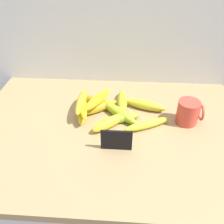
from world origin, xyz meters
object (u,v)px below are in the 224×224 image
at_px(chalkboard_sign, 116,141).
at_px(banana_11, 98,100).
at_px(banana_5, 98,103).
at_px(banana_6, 83,111).
at_px(banana_7, 145,105).
at_px(banana_1, 147,124).
at_px(banana_3, 108,123).
at_px(banana_8, 98,107).
at_px(banana_10, 81,102).
at_px(banana_2, 122,102).
at_px(banana_0, 121,119).
at_px(banana_4, 119,113).
at_px(coffee_mug, 188,112).
at_px(banana_9, 82,106).

height_order(chalkboard_sign, banana_11, chalkboard_sign).
relative_size(banana_5, banana_6, 1.10).
distance_m(banana_6, banana_7, 0.27).
relative_size(banana_1, banana_7, 1.10).
distance_m(banana_3, banana_5, 0.15).
xyz_separation_m(banana_8, banana_10, (-0.07, -0.01, 0.04)).
height_order(banana_10, banana_11, banana_11).
bearing_deg(banana_6, banana_7, 12.24).
height_order(banana_2, banana_8, banana_2).
height_order(banana_1, banana_3, banana_3).
bearing_deg(banana_11, banana_3, -63.37).
distance_m(banana_0, banana_7, 0.14).
bearing_deg(chalkboard_sign, banana_11, 112.31).
height_order(banana_1, banana_4, banana_4).
relative_size(banana_2, banana_8, 0.95).
xyz_separation_m(banana_0, banana_3, (-0.05, -0.03, 0.00)).
distance_m(banana_4, banana_11, 0.10).
distance_m(banana_2, banana_7, 0.10).
bearing_deg(banana_5, banana_11, -84.60).
bearing_deg(coffee_mug, banana_11, 172.40).
bearing_deg(banana_6, banana_0, -13.97).
relative_size(banana_2, banana_3, 1.11).
bearing_deg(banana_0, chalkboard_sign, -93.59).
xyz_separation_m(banana_1, banana_10, (-0.27, 0.08, 0.04)).
bearing_deg(banana_7, banana_4, -150.84).
bearing_deg(banana_11, coffee_mug, -7.60).
bearing_deg(banana_6, banana_2, 25.21).
xyz_separation_m(coffee_mug, banana_2, (-0.27, 0.10, -0.03)).
bearing_deg(banana_10, banana_8, 10.70).
bearing_deg(banana_8, banana_10, -169.30).
bearing_deg(banana_0, banana_8, 145.69).
distance_m(banana_2, banana_11, 0.12).
bearing_deg(banana_1, chalkboard_sign, -132.56).
relative_size(banana_8, banana_9, 1.04).
xyz_separation_m(banana_3, banana_10, (-0.12, 0.09, 0.03)).
distance_m(banana_0, banana_11, 0.13).
distance_m(coffee_mug, banana_11, 0.37).
height_order(coffee_mug, banana_2, coffee_mug).
height_order(banana_5, banana_6, banana_5).
bearing_deg(banana_3, banana_9, 151.42).
xyz_separation_m(banana_1, banana_6, (-0.27, 0.07, 0.00)).
bearing_deg(banana_9, banana_2, 29.85).
bearing_deg(banana_5, banana_2, 7.75).
height_order(banana_2, banana_10, banana_10).
bearing_deg(chalkboard_sign, banana_6, 128.37).
bearing_deg(banana_8, banana_2, 26.62).
xyz_separation_m(banana_0, banana_4, (-0.01, 0.04, 0.00)).
bearing_deg(banana_1, banana_8, 154.47).
relative_size(banana_3, banana_6, 0.89).
distance_m(coffee_mug, banana_10, 0.44).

